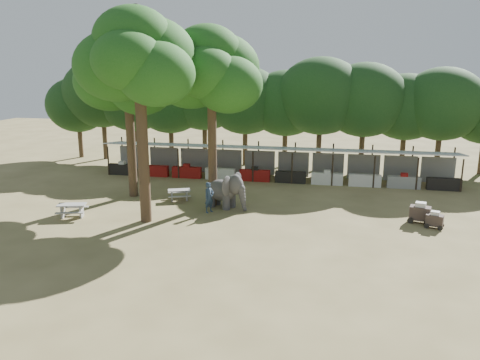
% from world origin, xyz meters
% --- Properties ---
extents(ground, '(100.00, 100.00, 0.00)m').
position_xyz_m(ground, '(0.00, 0.00, 0.00)').
color(ground, brown).
rests_on(ground, ground).
extents(vendor_stalls, '(28.00, 2.99, 2.80)m').
position_xyz_m(vendor_stalls, '(-0.00, 13.84, 1.18)').
color(vendor_stalls, '#AAAEB2').
rests_on(vendor_stalls, ground).
extents(yard_tree_left, '(7.10, 6.90, 11.02)m').
position_xyz_m(yard_tree_left, '(-9.13, 7.19, 8.20)').
color(yard_tree_left, '#332316').
rests_on(yard_tree_left, ground).
extents(yard_tree_center, '(7.10, 6.90, 12.04)m').
position_xyz_m(yard_tree_center, '(-6.13, 2.19, 9.21)').
color(yard_tree_center, '#332316').
rests_on(yard_tree_center, ground).
extents(yard_tree_back, '(7.10, 6.90, 11.36)m').
position_xyz_m(yard_tree_back, '(-3.13, 6.19, 8.54)').
color(yard_tree_back, '#332316').
rests_on(yard_tree_back, ground).
extents(backdrop_trees, '(46.46, 5.95, 8.33)m').
position_xyz_m(backdrop_trees, '(0.00, 19.00, 5.51)').
color(backdrop_trees, '#332316').
rests_on(backdrop_trees, ground).
extents(elephant, '(3.06, 2.33, 2.27)m').
position_xyz_m(elephant, '(-2.01, 5.53, 1.14)').
color(elephant, '#3A3838').
rests_on(elephant, ground).
extents(handler, '(0.76, 0.83, 1.91)m').
position_xyz_m(handler, '(-2.82, 4.36, 0.95)').
color(handler, '#26384C').
rests_on(handler, ground).
extents(picnic_table_near, '(1.98, 1.87, 0.82)m').
position_xyz_m(picnic_table_near, '(-10.63, 1.79, 0.54)').
color(picnic_table_near, gray).
rests_on(picnic_table_near, ground).
extents(picnic_table_far, '(1.87, 1.79, 0.74)m').
position_xyz_m(picnic_table_far, '(-5.50, 6.54, 0.49)').
color(picnic_table_far, gray).
rests_on(picnic_table_far, ground).
extents(cart_front, '(1.15, 0.94, 0.97)m').
position_xyz_m(cart_front, '(10.31, 4.08, 0.48)').
color(cart_front, '#332723').
rests_on(cart_front, ground).
extents(cart_back, '(1.41, 1.10, 1.22)m').
position_xyz_m(cart_back, '(9.65, 4.89, 0.60)').
color(cart_back, '#332723').
rests_on(cart_back, ground).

